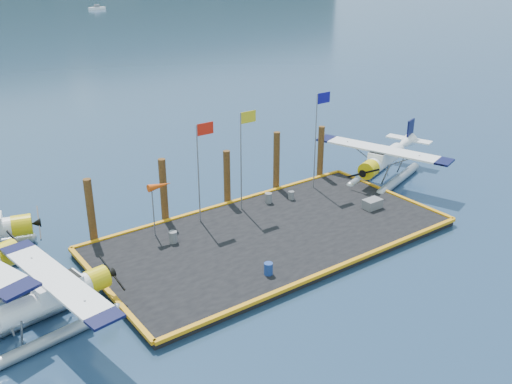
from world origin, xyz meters
TOP-DOWN VIEW (x-y plane):
  - ground at (0.00, 0.00)m, footprint 4000.00×4000.00m
  - dock at (0.00, 0.00)m, footprint 20.00×10.00m
  - dock_bumpers at (0.00, 0.00)m, footprint 20.25×10.25m
  - seaplane_a at (-12.80, -0.99)m, footprint 8.07×8.87m
  - seaplane_d at (11.85, 2.47)m, footprint 9.07×9.67m
  - drum_0 at (-5.10, 2.37)m, footprint 0.47×0.47m
  - drum_3 at (-2.88, -3.45)m, footprint 0.45×0.45m
  - drum_4 at (3.99, 3.15)m, footprint 0.39×0.39m
  - drum_5 at (2.46, 3.59)m, footprint 0.46×0.46m
  - crate at (7.23, -0.93)m, footprint 1.17×0.78m
  - flagpole_red at (-2.29, 3.80)m, footprint 1.14×0.08m
  - flagpole_yellow at (0.70, 3.80)m, footprint 1.14×0.08m
  - flagpole_blue at (6.70, 3.80)m, footprint 1.14×0.08m
  - windsock at (-5.03, 3.80)m, footprint 1.40×0.44m
  - piling_0 at (-8.50, 5.40)m, footprint 0.44×0.44m
  - piling_1 at (-4.00, 5.40)m, footprint 0.44×0.44m
  - piling_2 at (0.50, 5.40)m, footprint 0.44×0.44m
  - piling_3 at (4.50, 5.40)m, footprint 0.44×0.44m
  - piling_4 at (8.50, 5.40)m, footprint 0.44×0.44m

SIDE VIEW (x-z plane):
  - ground at x=0.00m, z-range 0.00..0.00m
  - dock at x=0.00m, z-range 0.00..0.40m
  - dock_bumpers at x=0.00m, z-range 0.40..0.58m
  - drum_4 at x=3.99m, z-range 0.40..0.95m
  - crate at x=7.23m, z-range 0.40..0.98m
  - drum_3 at x=-2.88m, z-range 0.40..1.03m
  - drum_5 at x=2.46m, z-range 0.40..1.05m
  - drum_0 at x=-5.10m, z-range 0.40..1.06m
  - seaplane_a at x=-12.80m, z-range -0.20..2.94m
  - seaplane_d at x=11.85m, z-range -0.22..3.25m
  - piling_2 at x=0.50m, z-range 0.00..3.80m
  - piling_0 at x=-8.50m, z-range 0.00..4.00m
  - piling_4 at x=8.50m, z-range 0.00..4.00m
  - piling_1 at x=-4.00m, z-range 0.00..4.20m
  - piling_3 at x=4.50m, z-range 0.00..4.30m
  - windsock at x=-5.03m, z-range 1.67..4.79m
  - flagpole_red at x=-2.29m, z-range 1.40..7.40m
  - flagpole_yellow at x=0.70m, z-range 1.41..7.61m
  - flagpole_blue at x=6.70m, z-range 1.44..7.94m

